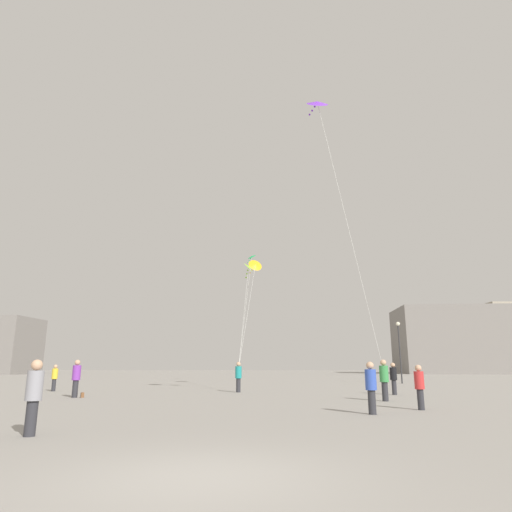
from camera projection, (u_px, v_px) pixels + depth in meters
name	position (u px, v px, depth m)	size (l,w,h in m)	color
ground_plane	(197.00, 478.00, 6.41)	(300.00, 300.00, 0.00)	gray
person_in_purple	(76.00, 377.00, 22.53)	(0.40, 0.40, 1.82)	#2D2D33
person_in_red	(420.00, 385.00, 16.32)	(0.34, 0.34, 1.57)	#2D2D33
person_in_blue	(371.00, 385.00, 14.87)	(0.36, 0.36, 1.67)	#2D2D33
person_in_green	(384.00, 378.00, 20.29)	(0.39, 0.39, 1.81)	#2D2D33
person_in_grey	(34.00, 394.00, 10.34)	(0.37, 0.37, 1.68)	#2D2D33
person_in_black	(394.00, 377.00, 24.62)	(0.37, 0.37, 1.69)	#2D2D33
person_in_yellow	(55.00, 377.00, 28.00)	(0.35, 0.35, 1.60)	#2D2D33
person_in_teal	(238.00, 376.00, 26.95)	(0.38, 0.38, 1.75)	#2D2D33
kite_amber_diamond	(255.00, 266.00, 35.35)	(1.27, 7.31, 8.40)	yellow
kite_violet_diamond	(318.00, 105.00, 23.26)	(3.18, 1.04, 13.79)	purple
kite_emerald_diamond	(251.00, 259.00, 41.91)	(1.08, 13.90, 10.42)	green
kite_lime_diamond	(248.00, 268.00, 28.98)	(0.93, 0.96, 6.71)	#8CD12D
building_centre_hall	(454.00, 340.00, 88.83)	(21.62, 14.56, 12.59)	gray
lamppost_east	(399.00, 342.00, 40.45)	(0.36, 0.36, 5.36)	#2D2D30
handbag_beside_flyer	(82.00, 395.00, 22.41)	(0.32, 0.14, 0.24)	brown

